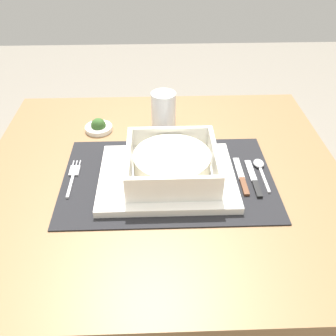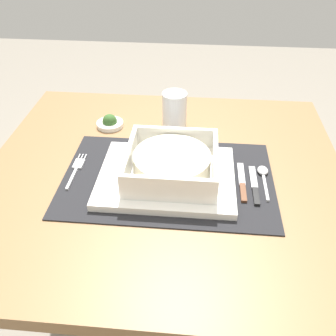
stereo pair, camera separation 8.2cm
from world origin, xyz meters
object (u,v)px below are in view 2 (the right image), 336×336
Objects in this scene: butter_knife at (255,187)px; drinking_glass at (174,112)px; condiment_saucer at (110,123)px; fork at (77,168)px; porridge_bowl at (172,163)px; dining_table at (164,207)px; spoon at (263,174)px; bread_knife at (242,183)px.

butter_knife is 0.32m from drinking_glass.
fork is at bearing -99.69° from condiment_saucer.
porridge_bowl is 2.02× the size of drinking_glass.
butter_knife is (0.40, -0.03, 0.00)m from fork.
drinking_glass is (0.21, 0.22, 0.04)m from fork.
dining_table is at bearing 7.00° from fork.
spoon is 0.06m from bread_knife.
butter_knife and bread_knife have the same top height.
fork is 0.40m from butter_knife.
dining_table is 4.26× the size of porridge_bowl.
dining_table is 6.06× the size of bread_knife.
porridge_bowl is 1.42× the size of bread_knife.
porridge_bowl is 0.21m from spoon.
bread_knife is (0.18, -0.03, 0.12)m from dining_table.
drinking_glass is at bearing 122.35° from bread_knife.
porridge_bowl is 0.23m from drinking_glass.
fork is at bearing -176.92° from dining_table.
dining_table is at bearing -177.29° from spoon.
spoon reaches higher than dining_table.
butter_knife is (0.20, -0.04, 0.12)m from dining_table.
porridge_bowl reaches higher than bread_knife.
condiment_saucer is at bearing 131.05° from dining_table.
spoon is (0.20, 0.03, -0.04)m from porridge_bowl.
drinking_glass is at bearing 138.66° from spoon.
butter_knife reaches higher than fork.
porridge_bowl reaches higher than spoon.
porridge_bowl is 1.69× the size of spoon.
butter_knife reaches higher than dining_table.
fork is 0.43m from spoon.
porridge_bowl is 1.50× the size of butter_knife.
drinking_glass reaches higher than condiment_saucer.
drinking_glass is (-0.01, 0.23, -0.00)m from porridge_bowl.
butter_knife is (0.18, -0.02, -0.04)m from porridge_bowl.
fork is 1.82× the size of condiment_saucer.
spoon is at bearing -43.56° from drinking_glass.
dining_table is 7.19× the size of spoon.
condiment_saucer is (-0.17, -0.02, -0.03)m from drinking_glass.
drinking_glass is (-0.22, 0.21, 0.03)m from spoon.
drinking_glass is 0.18m from condiment_saucer.
spoon reaches higher than fork.
butter_knife is 0.44m from condiment_saucer.
condiment_saucer is at bearing 156.52° from spoon.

